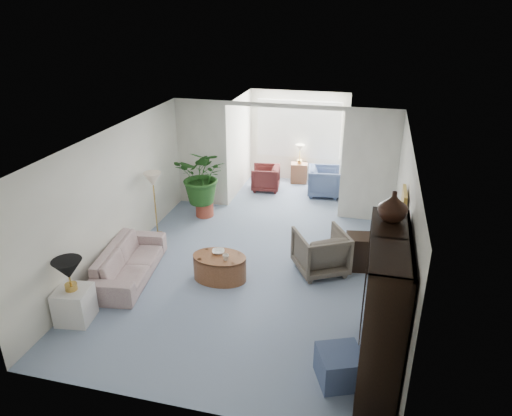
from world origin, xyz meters
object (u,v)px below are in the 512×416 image
(sunroom_chair_blue, at_px, (324,181))
(wingback_chair, at_px, (321,251))
(sunroom_table, at_px, (299,173))
(framed_picture, at_px, (404,206))
(plant_pot, at_px, (205,209))
(side_table_dark, at_px, (361,252))
(coffee_table, at_px, (220,267))
(sofa, at_px, (129,262))
(entertainment_cabinet, at_px, (383,309))
(sunroom_chair_maroon, at_px, (265,178))
(cabinet_urn, at_px, (393,206))
(end_table, at_px, (75,305))
(coffee_bowl, at_px, (218,252))
(table_lamp, at_px, (68,269))
(floor_lamp, at_px, (153,179))
(ottoman, at_px, (340,366))
(coffee_cup, at_px, (226,257))

(sunroom_chair_blue, bearing_deg, wingback_chair, 178.48)
(sunroom_table, bearing_deg, wingback_chair, -75.82)
(framed_picture, bearing_deg, plant_pot, 149.41)
(wingback_chair, relative_size, side_table_dark, 1.35)
(coffee_table, bearing_deg, sofa, -168.84)
(coffee_table, bearing_deg, entertainment_cabinet, -31.47)
(side_table_dark, bearing_deg, plant_pot, 157.60)
(sunroom_chair_maroon, bearing_deg, cabinet_urn, 20.46)
(cabinet_urn, distance_m, sunroom_table, 6.89)
(sofa, xyz_separation_m, sunroom_table, (2.13, 5.42, -0.02))
(end_table, xyz_separation_m, side_table_dark, (4.14, 2.65, 0.05))
(sunroom_chair_maroon, bearing_deg, wingback_chair, 19.75)
(framed_picture, bearing_deg, coffee_bowl, 178.69)
(sunroom_chair_maroon, bearing_deg, framed_picture, 28.58)
(framed_picture, distance_m, table_lamp, 5.06)
(sunroom_table, bearing_deg, plant_pot, -122.98)
(floor_lamp, height_order, side_table_dark, floor_lamp)
(ottoman, bearing_deg, sunroom_table, 103.50)
(framed_picture, height_order, table_lamp, framed_picture)
(framed_picture, bearing_deg, wingback_chair, 152.19)
(entertainment_cabinet, distance_m, sunroom_table, 7.14)
(wingback_chair, relative_size, cabinet_urn, 2.26)
(coffee_bowl, xyz_separation_m, sunroom_chair_maroon, (-0.14, 4.26, -0.16))
(table_lamp, xyz_separation_m, entertainment_cabinet, (4.47, 0.01, 0.09))
(coffee_bowl, distance_m, side_table_dark, 2.59)
(coffee_bowl, distance_m, coffee_cup, 0.28)
(coffee_bowl, bearing_deg, sofa, -164.91)
(entertainment_cabinet, xyz_separation_m, sunroom_chair_blue, (-1.39, 6.02, -0.63))
(ottoman, bearing_deg, floor_lamp, 141.48)
(floor_lamp, distance_m, sunroom_chair_blue, 4.46)
(table_lamp, bearing_deg, cabinet_urn, 6.46)
(side_table_dark, height_order, plant_pot, side_table_dark)
(coffee_cup, xyz_separation_m, sunroom_chair_maroon, (-0.34, 4.46, -0.18))
(coffee_table, height_order, side_table_dark, side_table_dark)
(table_lamp, distance_m, coffee_table, 2.52)
(sunroom_chair_blue, bearing_deg, entertainment_cabinet, -174.17)
(sunroom_chair_maroon, xyz_separation_m, sunroom_table, (0.75, 0.75, -0.05))
(side_table_dark, bearing_deg, wingback_chair, -156.80)
(sunroom_chair_blue, height_order, sunroom_chair_maroon, sunroom_chair_blue)
(coffee_table, distance_m, wingback_chair, 1.82)
(coffee_bowl, bearing_deg, end_table, -134.34)
(end_table, distance_m, coffee_bowl, 2.47)
(wingback_chair, distance_m, ottoman, 2.70)
(cabinet_urn, bearing_deg, coffee_cup, 157.56)
(ottoman, distance_m, sunroom_table, 7.25)
(floor_lamp, height_order, cabinet_urn, cabinet_urn)
(coffee_table, distance_m, side_table_dark, 2.58)
(entertainment_cabinet, xyz_separation_m, sunroom_table, (-2.14, 6.77, -0.72))
(sunroom_chair_blue, bearing_deg, sunroom_chair_maroon, 82.78)
(sofa, xyz_separation_m, coffee_table, (1.57, 0.31, -0.06))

